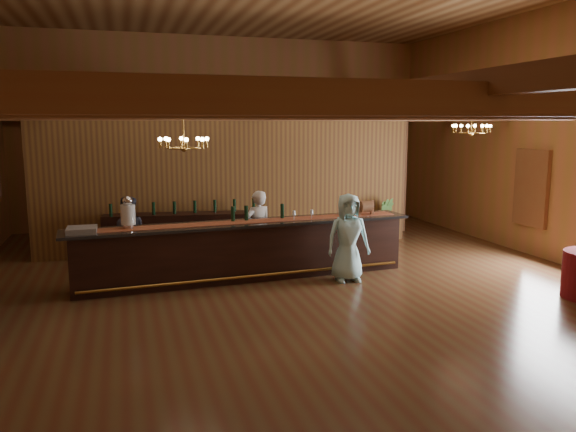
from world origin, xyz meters
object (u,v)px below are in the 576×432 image
object	(u,v)px
chandelier_right	(471,129)
floor_plant	(382,220)
backbar_shelf	(186,235)
guest	(348,238)
raffle_drum	(366,207)
bartender	(258,230)
beverage_dispenser	(128,213)
staff_second	(128,236)
chandelier_left	(184,142)
tasting_bar	(246,250)

from	to	relation	value
chandelier_right	floor_plant	world-z (taller)	chandelier_right
backbar_shelf	guest	world-z (taller)	guest
raffle_drum	bartender	xyz separation A→B (m)	(-2.16, 0.58, -0.48)
beverage_dispenser	staff_second	size ratio (longest dim) A/B	0.38
raffle_drum	staff_second	xyz separation A→B (m)	(-4.76, 0.76, -0.50)
beverage_dispenser	chandelier_left	distance (m)	1.85
beverage_dispenser	floor_plant	bearing A→B (deg)	21.34
staff_second	backbar_shelf	bearing A→B (deg)	-126.80
tasting_bar	backbar_shelf	size ratio (longest dim) A/B	1.90
raffle_drum	staff_second	distance (m)	4.85
raffle_drum	chandelier_left	distance (m)	4.22
beverage_dispenser	guest	xyz separation A→B (m)	(4.02, -0.60, -0.56)
tasting_bar	chandelier_left	distance (m)	2.67
tasting_bar	raffle_drum	bearing A→B (deg)	-1.16
beverage_dispenser	bartender	world-z (taller)	beverage_dispenser
staff_second	guest	xyz separation A→B (m)	(4.04, -1.56, 0.05)
beverage_dispenser	backbar_shelf	xyz separation A→B (m)	(1.24, 2.25, -0.91)
raffle_drum	bartender	world-z (taller)	bartender
chandelier_left	beverage_dispenser	bearing A→B (deg)	134.27
bartender	staff_second	bearing A→B (deg)	-20.42
guest	bartender	bearing A→B (deg)	141.00
guest	floor_plant	bearing A→B (deg)	59.07
chandelier_left	bartender	world-z (taller)	chandelier_left
raffle_drum	chandelier_right	world-z (taller)	chandelier_right
beverage_dispenser	backbar_shelf	world-z (taller)	beverage_dispenser
tasting_bar	beverage_dispenser	xyz separation A→B (m)	(-2.17, -0.09, 0.84)
raffle_drum	chandelier_right	distance (m)	2.85
raffle_drum	chandelier_left	size ratio (longest dim) A/B	0.43
tasting_bar	chandelier_right	size ratio (longest dim) A/B	8.48
beverage_dispenser	staff_second	bearing A→B (deg)	91.07
chandelier_right	guest	bearing A→B (deg)	-167.09
bartender	floor_plant	distance (m)	3.97
guest	floor_plant	xyz separation A→B (m)	(2.17, 3.02, -0.27)
backbar_shelf	chandelier_left	xyz separation A→B (m)	(-0.31, -3.21, 2.19)
beverage_dispenser	floor_plant	distance (m)	6.70
tasting_bar	raffle_drum	size ratio (longest dim) A/B	19.96
backbar_shelf	floor_plant	distance (m)	4.95
staff_second	floor_plant	world-z (taller)	staff_second
raffle_drum	backbar_shelf	bearing A→B (deg)	149.64
chandelier_left	bartender	bearing A→B (deg)	46.45
chandelier_left	bartender	xyz separation A→B (m)	(1.65, 1.74, -1.87)
bartender	tasting_bar	bearing A→B (deg)	42.67
chandelier_left	bartender	distance (m)	3.04
chandelier_right	floor_plant	size ratio (longest dim) A/B	0.69
tasting_bar	guest	bearing A→B (deg)	-24.00
raffle_drum	backbar_shelf	size ratio (longest dim) A/B	0.10
tasting_bar	staff_second	xyz separation A→B (m)	(-2.19, 0.87, 0.23)
backbar_shelf	staff_second	xyz separation A→B (m)	(-1.26, -1.30, 0.29)
floor_plant	raffle_drum	bearing A→B (deg)	-123.11
raffle_drum	staff_second	size ratio (longest dim) A/B	0.21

